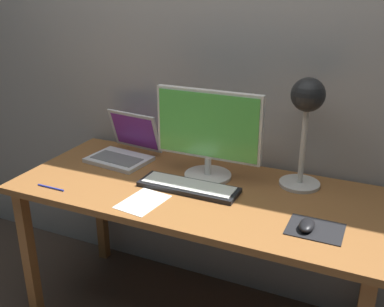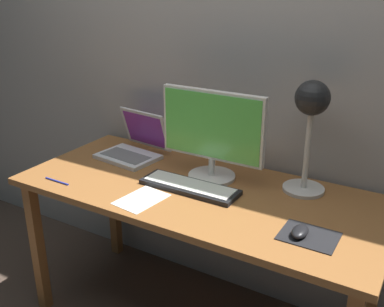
% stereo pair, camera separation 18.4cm
% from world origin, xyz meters
% --- Properties ---
extents(back_wall, '(4.80, 0.06, 2.60)m').
position_xyz_m(back_wall, '(0.00, 0.40, 1.30)').
color(back_wall, '#A8A099').
rests_on(back_wall, ground).
extents(desk, '(1.60, 0.70, 0.74)m').
position_xyz_m(desk, '(0.00, 0.00, 0.66)').
color(desk, '#935B2D').
rests_on(desk, ground).
extents(monitor, '(0.49, 0.22, 0.41)m').
position_xyz_m(monitor, '(0.00, 0.13, 0.96)').
color(monitor, silver).
rests_on(monitor, desk).
extents(keyboard_main, '(0.44, 0.14, 0.03)m').
position_xyz_m(keyboard_main, '(-0.03, -0.02, 0.75)').
color(keyboard_main, black).
rests_on(keyboard_main, desk).
extents(laptop, '(0.32, 0.31, 0.22)m').
position_xyz_m(laptop, '(-0.47, 0.18, 0.80)').
color(laptop, silver).
rests_on(laptop, desk).
extents(desk_lamp, '(0.18, 0.18, 0.48)m').
position_xyz_m(desk_lamp, '(0.40, 0.21, 1.08)').
color(desk_lamp, beige).
rests_on(desk_lamp, desk).
extents(mousepad, '(0.20, 0.16, 0.00)m').
position_xyz_m(mousepad, '(0.53, -0.14, 0.74)').
color(mousepad, black).
rests_on(mousepad, desk).
extents(mouse, '(0.06, 0.10, 0.03)m').
position_xyz_m(mouse, '(0.50, -0.15, 0.76)').
color(mouse, black).
rests_on(mouse, mousepad).
extents(paper_sheet_near_mouse, '(0.17, 0.23, 0.00)m').
position_xyz_m(paper_sheet_near_mouse, '(-0.15, -0.21, 0.74)').
color(paper_sheet_near_mouse, white).
rests_on(paper_sheet_near_mouse, desk).
extents(pen, '(0.14, 0.01, 0.01)m').
position_xyz_m(pen, '(-0.58, -0.26, 0.74)').
color(pen, '#2633A5').
rests_on(pen, desk).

